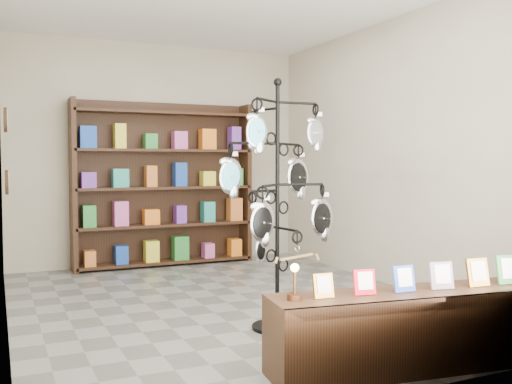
# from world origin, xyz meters

# --- Properties ---
(ground) EXTENTS (5.00, 5.00, 0.00)m
(ground) POSITION_xyz_m (0.00, 0.00, 0.00)
(ground) COLOR slate
(ground) RESTS_ON ground
(room_envelope) EXTENTS (5.00, 5.00, 5.00)m
(room_envelope) POSITION_xyz_m (0.00, 0.00, 1.85)
(room_envelope) COLOR #BBB197
(room_envelope) RESTS_ON ground
(display_tree) EXTENTS (1.09, 1.08, 2.08)m
(display_tree) POSITION_xyz_m (0.06, -0.99, 1.20)
(display_tree) COLOR black
(display_tree) RESTS_ON ground
(front_shelf) EXTENTS (2.19, 0.72, 0.76)m
(front_shelf) POSITION_xyz_m (0.55, -2.20, 0.27)
(front_shelf) COLOR black
(front_shelf) RESTS_ON ground
(back_shelving) EXTENTS (2.42, 0.36, 2.20)m
(back_shelving) POSITION_xyz_m (0.00, 2.30, 1.03)
(back_shelving) COLOR black
(back_shelving) RESTS_ON ground
(wall_clocks) EXTENTS (0.03, 0.24, 0.84)m
(wall_clocks) POSITION_xyz_m (-1.97, 0.80, 1.50)
(wall_clocks) COLOR black
(wall_clocks) RESTS_ON ground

